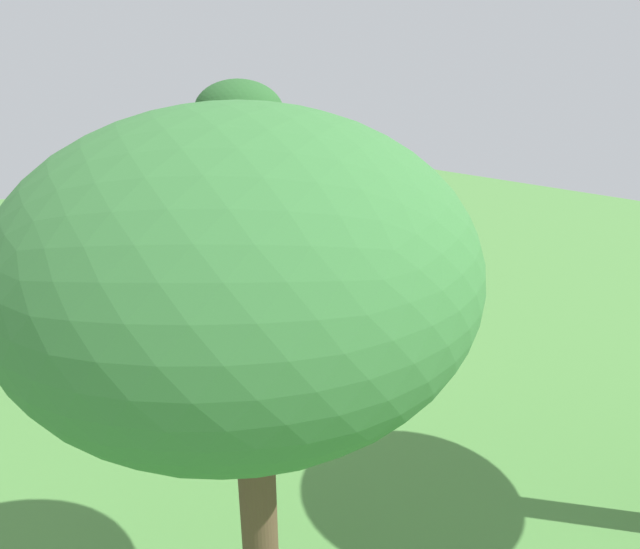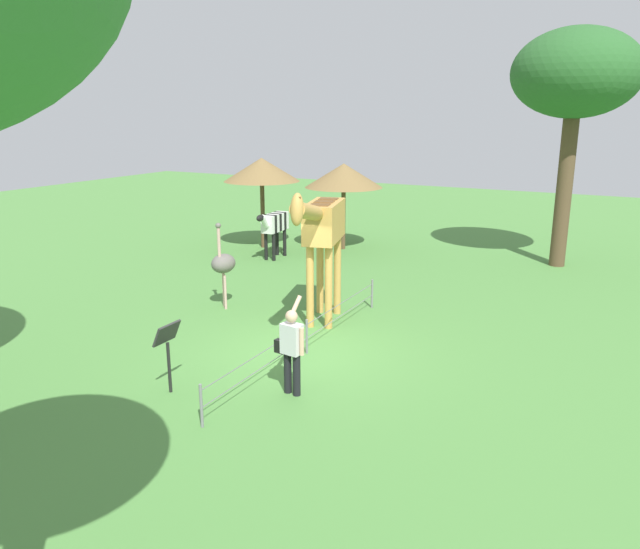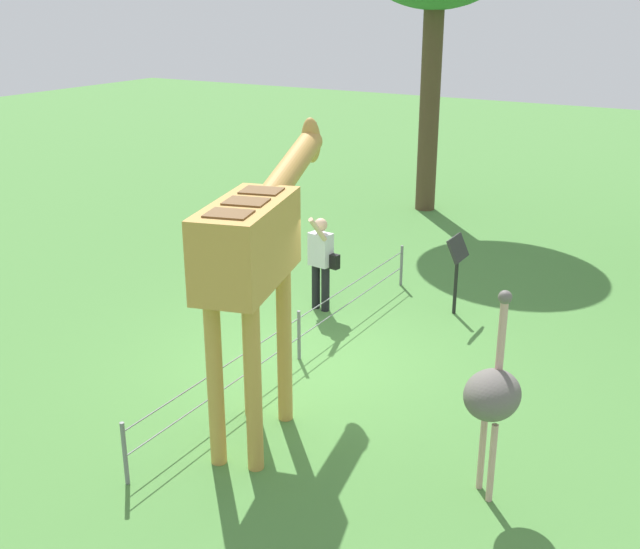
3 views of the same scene
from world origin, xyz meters
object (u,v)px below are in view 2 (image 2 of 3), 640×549
object	(u,v)px
zebra	(274,225)
shade_hut_near	(262,170)
shade_hut_far	(344,176)
ostrich	(223,264)
visitor	(292,347)
tree_west	(576,76)
giraffe	(322,230)
info_sign	(167,343)

from	to	relation	value
zebra	shade_hut_near	distance (m)	2.51
shade_hut_far	ostrich	bearing A→B (deg)	2.28
visitor	tree_west	bearing A→B (deg)	166.31
shade_hut_far	zebra	bearing A→B (deg)	-30.87
ostrich	shade_hut_far	size ratio (longest dim) A/B	0.72
shade_hut_near	tree_west	bearing A→B (deg)	101.96
giraffe	zebra	xyz separation A→B (m)	(-5.22, -4.55, -1.12)
ostrich	giraffe	bearing A→B (deg)	91.69
giraffe	info_sign	world-z (taller)	giraffe
tree_west	visitor	bearing A→B (deg)	-13.69
visitor	zebra	bearing A→B (deg)	-146.60
shade_hut_near	ostrich	bearing A→B (deg)	24.88
tree_west	info_sign	distance (m)	15.00
zebra	tree_west	world-z (taller)	tree_west
tree_west	info_sign	xyz separation A→B (m)	(13.23, -4.97, -5.01)
shade_hut_near	shade_hut_far	world-z (taller)	shade_hut_near
giraffe	shade_hut_far	bearing A→B (deg)	-158.05
visitor	info_sign	xyz separation A→B (m)	(0.97, -1.98, 0.05)
ostrich	shade_hut_far	xyz separation A→B (m)	(-7.75, -0.31, 1.51)
giraffe	shade_hut_far	distance (m)	8.27
info_sign	ostrich	bearing A→B (deg)	-155.30
ostrich	tree_west	xyz separation A→B (m)	(-8.76, 7.03, 4.78)
ostrich	tree_west	size ratio (longest dim) A/B	0.30
shade_hut_near	visitor	bearing A→B (deg)	35.09
ostrich	zebra	bearing A→B (deg)	-161.58
zebra	shade_hut_far	xyz separation A→B (m)	(-2.44, 1.46, 1.52)
ostrich	shade_hut_far	distance (m)	7.90
shade_hut_far	info_sign	size ratio (longest dim) A/B	2.37
giraffe	ostrich	size ratio (longest dim) A/B	1.61
shade_hut_far	info_sign	distance (m)	12.57
giraffe	info_sign	bearing A→B (deg)	-9.04
zebra	shade_hut_far	size ratio (longest dim) A/B	0.58
giraffe	visitor	xyz separation A→B (m)	(3.58, 1.26, -1.38)
giraffe	info_sign	xyz separation A→B (m)	(4.55, -0.72, -1.34)
visitor	tree_west	distance (m)	13.60
zebra	shade_hut_far	bearing A→B (deg)	149.13
zebra	ostrich	world-z (taller)	ostrich
giraffe	shade_hut_far	size ratio (longest dim) A/B	1.16
zebra	shade_hut_near	xyz separation A→B (m)	(-1.32, -1.30, 1.70)
visitor	zebra	size ratio (longest dim) A/B	0.95
visitor	shade_hut_near	xyz separation A→B (m)	(-10.12, -7.11, 1.96)
visitor	shade_hut_near	world-z (taller)	shade_hut_near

